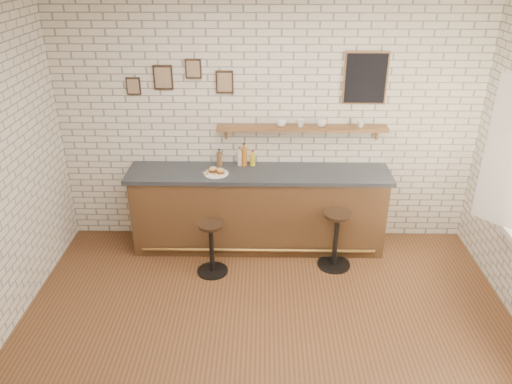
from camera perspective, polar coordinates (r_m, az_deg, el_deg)
ground at (r=4.99m, az=1.28°, el=-16.49°), size 5.00×5.00×0.00m
bar_counter at (r=6.09m, az=0.29°, el=-1.99°), size 3.10×0.65×1.01m
sandwich_plate at (r=5.82m, az=-4.58°, el=2.12°), size 0.28×0.28×0.01m
ciabatta_sandwich at (r=5.81m, az=-4.50°, el=2.47°), size 0.22×0.17×0.07m
potato_chips at (r=5.82m, az=-4.84°, el=2.19°), size 0.27×0.19×0.00m
bitters_bottle_brown at (r=6.03m, az=-4.20°, el=3.82°), size 0.06×0.06×0.21m
bitters_bottle_white at (r=6.01m, az=-1.87°, el=3.91°), size 0.06×0.06×0.23m
bitters_bottle_amber at (r=6.00m, az=-1.38°, el=4.09°), size 0.07×0.07×0.28m
condiment_bottle_yellow at (r=6.01m, az=-0.37°, el=3.78°), size 0.06×0.06×0.19m
bar_stool_left at (r=5.69m, az=-5.11°, el=-6.19°), size 0.36×0.36×0.64m
bar_stool_right at (r=5.84m, az=9.11°, el=-5.19°), size 0.40×0.40×0.70m
wall_shelf at (r=5.90m, az=5.29°, el=7.26°), size 2.00×0.18×0.18m
shelf_cup_a at (r=5.87m, az=2.92°, el=7.91°), size 0.16×0.16×0.09m
shelf_cup_b at (r=5.88m, az=5.11°, el=7.89°), size 0.13×0.13×0.09m
shelf_cup_c at (r=5.90m, az=7.47°, el=7.85°), size 0.15×0.15×0.09m
shelf_cup_d at (r=5.97m, az=11.87°, el=7.68°), size 0.13×0.13×0.09m
back_wall_decor at (r=5.81m, az=3.72°, el=12.84°), size 2.96×0.02×0.56m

